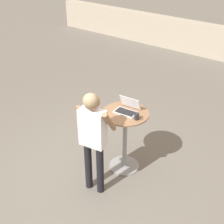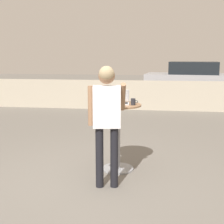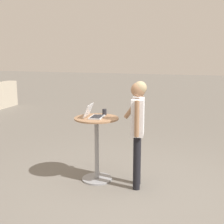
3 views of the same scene
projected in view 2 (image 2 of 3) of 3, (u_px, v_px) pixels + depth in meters
ground_plane at (93, 183)px, 4.55m from camera, size 50.00×50.00×0.00m
pavement_kerb at (130, 95)px, 10.67m from camera, size 12.78×0.35×0.98m
cafe_table at (118, 129)px, 4.97m from camera, size 0.73×0.73×1.07m
laptop at (118, 101)px, 4.94m from camera, size 0.37×0.31×0.22m
coffee_mug at (133, 102)px, 4.80m from camera, size 0.11×0.07×0.10m
standing_person at (107, 112)px, 4.22m from camera, size 0.52×0.41×1.70m
parked_car_near_street at (190, 78)px, 14.16m from camera, size 4.04×2.34×1.55m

